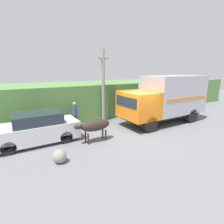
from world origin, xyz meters
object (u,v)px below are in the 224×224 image
at_px(cargo_truck, 166,98).
at_px(pedestrian_on_hill, 75,113).
at_px(utility_pole, 103,85).
at_px(brown_cow, 95,125).
at_px(roadside_rock, 60,156).
at_px(parked_suv, 37,129).

height_order(cargo_truck, pedestrian_on_hill, cargo_truck).
relative_size(cargo_truck, utility_pole, 1.27).
relative_size(brown_cow, utility_pole, 0.39).
bearing_deg(cargo_truck, utility_pole, 142.54).
relative_size(utility_pole, roadside_rock, 9.05).
distance_m(brown_cow, parked_suv, 3.06).
bearing_deg(roadside_rock, utility_pole, 44.73).
height_order(utility_pole, roadside_rock, utility_pole).
height_order(brown_cow, pedestrian_on_hill, pedestrian_on_hill).
bearing_deg(roadside_rock, parked_suv, 99.69).
bearing_deg(brown_cow, pedestrian_on_hill, 99.70).
bearing_deg(brown_cow, cargo_truck, 14.45).
bearing_deg(utility_pole, cargo_truck, -34.20).
xyz_separation_m(parked_suv, utility_pole, (4.97, 1.79, 1.92)).
bearing_deg(pedestrian_on_hill, roadside_rock, 79.39).
height_order(cargo_truck, roadside_rock, cargo_truck).
height_order(brown_cow, roadside_rock, brown_cow).
bearing_deg(utility_pole, pedestrian_on_hill, -175.13).
bearing_deg(parked_suv, pedestrian_on_hill, 31.85).
xyz_separation_m(cargo_truck, pedestrian_on_hill, (-6.10, 2.38, -0.88)).
bearing_deg(utility_pole, brown_cow, -125.30).
distance_m(cargo_truck, brown_cow, 6.15).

